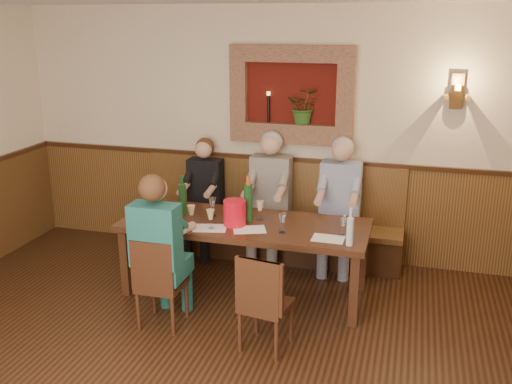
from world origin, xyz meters
TOP-DOWN VIEW (x-y plane):
  - room_shell at (0.00, 0.00)m, footprint 6.04×6.04m
  - wainscoting at (0.00, -0.00)m, footprint 6.02×6.02m
  - wall_niche at (0.24, 2.94)m, footprint 1.36×0.30m
  - wall_sconce at (1.90, 2.93)m, footprint 0.25×0.20m
  - dining_table at (0.00, 1.85)m, footprint 2.40×0.90m
  - bench at (0.00, 2.79)m, footprint 3.00×0.45m
  - chair_near_left at (-0.53, 1.04)m, footprint 0.39×0.39m
  - chair_near_right at (0.45, 0.93)m, footprint 0.43×0.43m
  - person_bench_left at (-0.75, 2.69)m, footprint 0.39×0.48m
  - person_bench_mid at (0.03, 2.69)m, footprint 0.44×0.54m
  - person_bench_right at (0.80, 2.69)m, footprint 0.43×0.53m
  - person_chair_front at (-0.53, 1.07)m, footprint 0.42×0.51m
  - spittoon_bucket at (-0.07, 1.75)m, footprint 0.26×0.26m
  - wine_bottle_green_a at (0.02, 1.89)m, footprint 0.10×0.10m
  - wine_bottle_green_b at (-0.67, 1.90)m, footprint 0.10×0.10m
  - water_bottle at (1.05, 1.54)m, footprint 0.07×0.07m
  - tasting_sheet_a at (-0.80, 1.60)m, footprint 0.31×0.25m
  - tasting_sheet_b at (0.10, 1.66)m, footprint 0.36×0.31m
  - tasting_sheet_c at (0.85, 1.64)m, footprint 0.29×0.21m
  - tasting_sheet_d at (-0.27, 1.60)m, footprint 0.35×0.29m
  - wine_glass_0 at (-0.01, 1.74)m, footprint 0.08×0.08m
  - wine_glass_1 at (-0.47, 1.65)m, footprint 0.08×0.08m
  - wine_glass_2 at (-0.90, 1.71)m, footprint 0.08×0.08m
  - wine_glass_3 at (0.96, 1.74)m, footprint 0.08×0.08m
  - wine_glass_4 at (-0.25, 1.59)m, footprint 0.08×0.08m
  - wine_glass_5 at (0.42, 1.67)m, footprint 0.08×0.08m
  - wine_glass_6 at (-0.36, 1.93)m, footprint 0.08×0.08m
  - wine_glass_7 at (0.12, 1.96)m, footprint 0.08×0.08m

SIDE VIEW (x-z plane):
  - chair_near_right at x=0.45m, z-range -0.18..0.68m
  - chair_near_left at x=-0.53m, z-range -0.18..0.68m
  - bench at x=0.00m, z-range -0.23..0.88m
  - person_bench_left at x=-0.75m, z-range -0.12..1.24m
  - wainscoting at x=0.00m, z-range 0.01..1.16m
  - person_chair_front at x=-0.53m, z-range -0.12..1.30m
  - person_bench_right at x=0.80m, z-range -0.12..1.33m
  - person_bench_mid at x=0.03m, z-range -0.12..1.35m
  - dining_table at x=0.00m, z-range 0.30..1.05m
  - tasting_sheet_a at x=-0.80m, z-range 0.75..0.75m
  - tasting_sheet_b at x=0.10m, z-range 0.75..0.75m
  - tasting_sheet_c at x=0.85m, z-range 0.75..0.75m
  - tasting_sheet_d at x=-0.27m, z-range 0.75..0.75m
  - wine_glass_0 at x=-0.01m, z-range 0.75..0.94m
  - wine_glass_1 at x=-0.47m, z-range 0.75..0.94m
  - wine_glass_2 at x=-0.90m, z-range 0.75..0.94m
  - wine_glass_3 at x=0.96m, z-range 0.75..0.94m
  - wine_glass_4 at x=-0.25m, z-range 0.75..0.94m
  - wine_glass_5 at x=0.42m, z-range 0.75..0.94m
  - wine_glass_6 at x=-0.36m, z-range 0.75..0.94m
  - wine_glass_7 at x=0.12m, z-range 0.75..0.94m
  - spittoon_bucket at x=-0.07m, z-range 0.75..1.00m
  - water_bottle at x=1.05m, z-range 0.72..1.06m
  - wine_bottle_green_b at x=-0.67m, z-range 0.71..1.12m
  - wine_bottle_green_a at x=0.02m, z-range 0.71..1.17m
  - wall_niche at x=0.24m, z-range 1.28..2.34m
  - room_shell at x=0.00m, z-range 0.48..3.30m
  - wall_sconce at x=1.90m, z-range 1.77..2.12m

